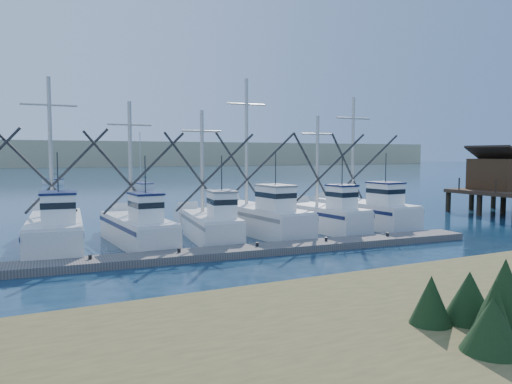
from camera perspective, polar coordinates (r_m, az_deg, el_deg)
ground at (r=23.13m, az=17.55°, el=-8.32°), size 500.00×500.00×0.00m
shore_bank at (r=10.78m, az=24.62°, el=-18.97°), size 40.00×10.00×1.60m
floating_dock at (r=24.86m, az=-2.01°, el=-6.81°), size 27.44×3.66×0.36m
dune_ridge at (r=226.66m, az=-22.76°, el=4.03°), size 360.00×60.00×10.00m
trawler_fleet at (r=29.32m, az=-6.06°, el=-3.51°), size 27.28×9.44×9.88m
sailboat_near at (r=72.35m, az=-12.98°, el=0.69°), size 1.90×6.45×8.10m
sailboat_far at (r=88.17m, az=-22.20°, el=1.12°), size 3.05×5.21×8.10m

